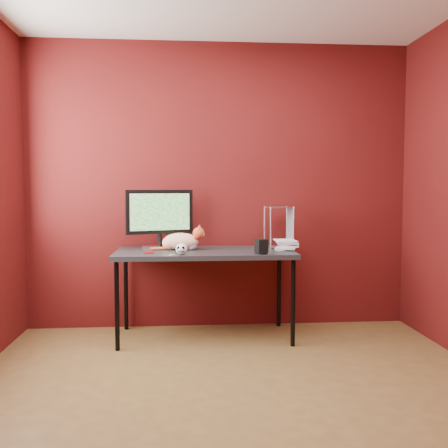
{
  "coord_description": "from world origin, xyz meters",
  "views": [
    {
      "loc": [
        -0.32,
        -2.83,
        1.27
      ],
      "look_at": [
        -0.0,
        1.15,
        0.99
      ],
      "focal_mm": 40.0,
      "sensor_mm": 36.0,
      "label": 1
    }
  ],
  "objects": [
    {
      "name": "monitor",
      "position": [
        -0.53,
        1.52,
        1.04
      ],
      "size": [
        0.58,
        0.27,
        0.51
      ],
      "rotation": [
        0.0,
        0.0,
        0.32
      ],
      "color": "#B9B9BF",
      "rests_on": "desk"
    },
    {
      "name": "washer",
      "position": [
        -0.42,
        1.08,
        0.75
      ],
      "size": [
        0.05,
        0.05,
        0.0
      ],
      "primitive_type": "cylinder",
      "color": "#B9B9BF",
      "rests_on": "desk"
    },
    {
      "name": "skull_mug",
      "position": [
        -0.34,
        1.11,
        0.8
      ],
      "size": [
        0.09,
        0.09,
        0.09
      ],
      "rotation": [
        0.0,
        0.0,
        -0.15
      ],
      "color": "white",
      "rests_on": "desk"
    },
    {
      "name": "desk",
      "position": [
        -0.15,
        1.37,
        0.7
      ],
      "size": [
        1.5,
        0.7,
        0.75
      ],
      "color": "black",
      "rests_on": "ground"
    },
    {
      "name": "room",
      "position": [
        0.0,
        0.0,
        1.45
      ],
      "size": [
        3.52,
        3.52,
        2.61
      ],
      "color": "brown",
      "rests_on": "ground"
    },
    {
      "name": "black_gadget",
      "position": [
        -0.37,
        1.24,
        0.76
      ],
      "size": [
        0.05,
        0.04,
        0.02
      ],
      "primitive_type": "cube",
      "rotation": [
        0.0,
        0.0,
        -0.21
      ],
      "color": "black",
      "rests_on": "desk"
    },
    {
      "name": "book_stack",
      "position": [
        0.48,
        1.42,
        1.22
      ],
      "size": [
        0.23,
        0.27,
        0.93
      ],
      "rotation": [
        0.0,
        0.0,
        -0.08
      ],
      "color": "beige",
      "rests_on": "desk"
    },
    {
      "name": "cat",
      "position": [
        -0.35,
        1.43,
        0.82
      ],
      "size": [
        0.46,
        0.23,
        0.22
      ],
      "rotation": [
        0.0,
        0.0,
        -0.22
      ],
      "color": "orange",
      "rests_on": "desk"
    },
    {
      "name": "pocket_knife",
      "position": [
        -0.6,
        1.18,
        0.76
      ],
      "size": [
        0.08,
        0.03,
        0.01
      ],
      "primitive_type": "cube",
      "rotation": [
        0.0,
        0.0,
        0.11
      ],
      "color": "#AE0D11",
      "rests_on": "desk"
    },
    {
      "name": "wire_rack",
      "position": [
        0.52,
        1.54,
        0.93
      ],
      "size": [
        0.24,
        0.2,
        0.37
      ],
      "rotation": [
        0.0,
        0.0,
        0.15
      ],
      "color": "#B9B9BF",
      "rests_on": "desk"
    },
    {
      "name": "speaker",
      "position": [
        0.3,
        1.1,
        0.81
      ],
      "size": [
        0.11,
        0.1,
        0.12
      ],
      "rotation": [
        0.0,
        0.0,
        0.36
      ],
      "color": "black",
      "rests_on": "desk"
    }
  ]
}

